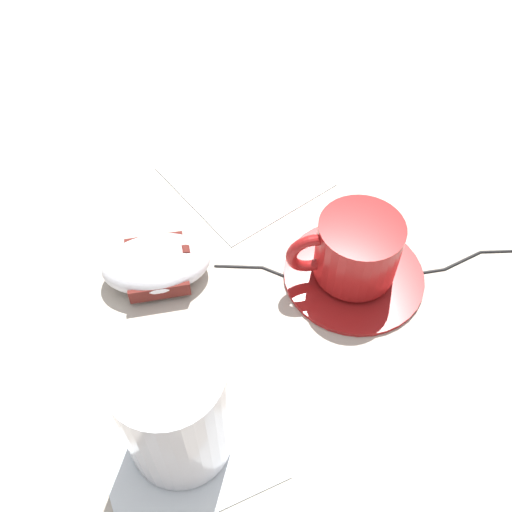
{
  "coord_description": "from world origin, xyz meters",
  "views": [
    {
      "loc": [
        -0.18,
        0.18,
        0.43
      ],
      "look_at": [
        0.05,
        -0.04,
        0.03
      ],
      "focal_mm": 40.0,
      "sensor_mm": 36.0,
      "label": 1
    }
  ],
  "objects_px": {
    "drinking_glass": "(174,409)",
    "saucer": "(354,274)",
    "computer_mouse": "(157,264)",
    "coffee_cup": "(355,249)"
  },
  "relations": [
    {
      "from": "computer_mouse",
      "to": "drinking_glass",
      "type": "distance_m",
      "value": 0.17
    },
    {
      "from": "computer_mouse",
      "to": "coffee_cup",
      "type": "bearing_deg",
      "value": -132.36
    },
    {
      "from": "coffee_cup",
      "to": "drinking_glass",
      "type": "bearing_deg",
      "value": 95.07
    },
    {
      "from": "computer_mouse",
      "to": "saucer",
      "type": "bearing_deg",
      "value": -132.97
    },
    {
      "from": "saucer",
      "to": "computer_mouse",
      "type": "height_order",
      "value": "computer_mouse"
    },
    {
      "from": "drinking_glass",
      "to": "saucer",
      "type": "bearing_deg",
      "value": -85.92
    },
    {
      "from": "computer_mouse",
      "to": "drinking_glass",
      "type": "bearing_deg",
      "value": 150.01
    },
    {
      "from": "coffee_cup",
      "to": "drinking_glass",
      "type": "distance_m",
      "value": 0.22
    },
    {
      "from": "coffee_cup",
      "to": "computer_mouse",
      "type": "xyz_separation_m",
      "value": [
        0.12,
        0.13,
        -0.02
      ]
    },
    {
      "from": "saucer",
      "to": "drinking_glass",
      "type": "relative_size",
      "value": 1.16
    }
  ]
}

